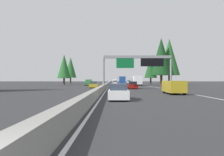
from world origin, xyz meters
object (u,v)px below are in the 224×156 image
Objects in this scene: minivan_near_center at (174,87)px; sedan_distant_b at (115,82)px; sedan_near_right at (133,85)px; conifer_right_far at (169,57)px; conifer_left_mid at (64,66)px; bus_far_left at (122,80)px; sign_gantry_overhead at (138,62)px; box_truck_far_center at (137,80)px; sedan_far_right at (118,92)px; pickup_mid_left at (114,81)px; oncoming_near at (89,82)px; oncoming_far at (94,85)px; conifer_right_distant at (151,67)px; conifer_left_far at (71,67)px; conifer_right_mid at (161,57)px; sedan_mid_center at (129,82)px.

minivan_near_center is 1.14× the size of sedan_distant_b.
sedan_near_right is 29.66m from conifer_right_far.
bus_far_left is at bearing -45.41° from conifer_left_mid.
conifer_left_mid reaches higher than sign_gantry_overhead.
box_truck_far_center is (28.33, -2.75, -3.36)m from sign_gantry_overhead.
sign_gantry_overhead is at bearing 155.94° from conifer_right_far.
sedan_near_right is (-24.31, 3.45, -0.93)m from box_truck_far_center.
sedan_far_right is 98.38m from pickup_mid_left.
bus_far_left reaches higher than oncoming_near.
oncoming_far is 0.30× the size of conifer_right_far.
conifer_left_far reaches higher than conifer_right_distant.
conifer_left_far is at bearing 51.53° from sedan_distant_b.
conifer_right_mid reaches higher than oncoming_far.
sedan_distant_b is at bearing -179.88° from pickup_mid_left.
sedan_far_right is at bearing -166.22° from conifer_left_far.
box_truck_far_center is 50.26m from pickup_mid_left.
minivan_near_center reaches higher than sedan_mid_center.
conifer_right_far is at bearing -99.59° from conifer_left_mid.
conifer_left_mid is (5.80, 34.31, -2.57)m from conifer_right_far.
oncoming_far is 0.39× the size of conifer_right_distant.
pickup_mid_left is at bearing 2.59° from sedan_near_right.
sedan_far_right is 10.93m from minivan_near_center.
sedan_distant_b and sedan_mid_center have the same top height.
oncoming_far is at bearing 170.15° from bus_far_left.
oncoming_near is (-18.93, 8.36, 0.23)m from sedan_distant_b.
conifer_right_mid is at bearing -9.88° from minivan_near_center.
oncoming_near is 26.54m from conifer_right_far.
conifer_right_far is at bearing -19.08° from sedan_far_right.
conifer_right_far is at bearing 132.57° from oncoming_far.
oncoming_far is at bearing -154.26° from conifer_left_mid.
sedan_near_right is 9.56m from oncoming_far.
conifer_left_mid is (46.91, 24.54, 5.40)m from minivan_near_center.
sedan_mid_center is at bearing 157.88° from oncoming_near.
conifer_right_distant is at bearing -95.49° from sedan_distant_b.
sedan_far_right is 75.33m from bus_far_left.
conifer_right_mid is (26.74, -9.95, 3.85)m from sign_gantry_overhead.
conifer_left_mid is at bearing -154.26° from oncoming_far.
pickup_mid_left is 1.00× the size of oncoming_near.
conifer_right_far is (-0.16, -25.31, 8.01)m from oncoming_near.
sign_gantry_overhead is 5.92m from sedan_near_right.
oncoming_near is (29.19, 12.35, -4.06)m from sign_gantry_overhead.
sedan_distant_b is at bearing 155.70° from bus_far_left.
box_truck_far_center is at bearing -5.54° from sign_gantry_overhead.
conifer_left_far reaches higher than pickup_mid_left.
oncoming_far is (4.94, 8.18, 0.00)m from sedan_near_right.
pickup_mid_left is 46.95m from conifer_left_mid.
sedan_far_right is 68.37m from sedan_distant_b.
conifer_left_far is (9.76, 24.04, 5.88)m from bus_far_left.
box_truck_far_center is at bearing -105.07° from conifer_left_mid.
conifer_right_mid is (-39.87, -7.09, 8.14)m from sedan_mid_center.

